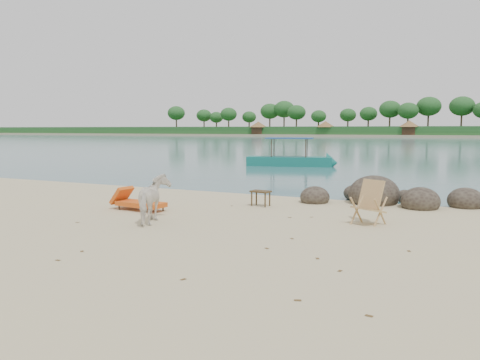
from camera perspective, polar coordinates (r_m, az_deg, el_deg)
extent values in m
plane|color=#36636C|center=(99.19, 22.53, 4.41)|extent=(400.00, 400.00, 0.00)
cube|color=tan|center=(179.11, 23.92, 4.96)|extent=(420.00, 90.00, 1.40)
cube|color=#1E4C1E|center=(144.12, 23.53, 5.55)|extent=(420.00, 18.00, 2.40)
ellipsoid|color=#2D241E|center=(14.96, 9.10, -2.20)|extent=(0.92, 1.01, 0.69)
ellipsoid|color=#2D241E|center=(15.24, 16.00, -1.77)|extent=(1.57, 1.72, 1.17)
ellipsoid|color=#2D241E|center=(14.70, 21.13, -2.56)|extent=(1.11, 1.23, 0.84)
ellipsoid|color=#2D241E|center=(15.45, 25.80, -2.40)|extent=(1.04, 1.14, 0.78)
ellipsoid|color=#2D241E|center=(16.38, 13.81, -1.67)|extent=(0.75, 0.83, 0.57)
ellipsoid|color=#2D241E|center=(16.34, 19.45, -1.98)|extent=(0.57, 0.62, 0.43)
imported|color=white|center=(11.70, -10.41, -2.45)|extent=(1.14, 1.53, 1.18)
plane|color=brown|center=(15.63, -10.73, -2.44)|extent=(0.11, 0.11, 0.00)
plane|color=brown|center=(15.78, -12.78, -2.41)|extent=(0.12, 0.12, 0.00)
plane|color=brown|center=(8.96, -21.31, -9.27)|extent=(0.10, 0.10, 0.00)
plane|color=brown|center=(9.51, 19.89, -8.31)|extent=(0.13, 0.13, 0.00)
plane|color=brown|center=(10.00, 6.35, -7.27)|extent=(0.14, 0.14, 0.00)
plane|color=brown|center=(6.57, 7.05, -14.58)|extent=(0.13, 0.13, 0.00)
plane|color=brown|center=(14.08, -1.00, -3.28)|extent=(0.14, 0.14, 0.00)
plane|color=brown|center=(9.43, -18.71, -8.40)|extent=(0.14, 0.14, 0.00)
plane|color=brown|center=(6.24, 15.45, -15.91)|extent=(0.12, 0.12, 0.00)
plane|color=brown|center=(7.41, -6.93, -12.14)|extent=(0.13, 0.13, 0.00)
plane|color=brown|center=(9.17, 3.28, -8.49)|extent=(0.14, 0.14, 0.00)
plane|color=brown|center=(12.28, -19.19, -5.04)|extent=(0.12, 0.12, 0.00)
plane|color=brown|center=(12.44, 8.72, -4.62)|extent=(0.13, 0.13, 0.00)
plane|color=brown|center=(7.94, 12.08, -10.97)|extent=(0.12, 0.12, 0.00)
plane|color=brown|center=(8.58, 9.42, -9.59)|extent=(0.14, 0.14, 0.00)
plane|color=brown|center=(12.32, 6.08, -4.70)|extent=(0.10, 0.10, 0.00)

